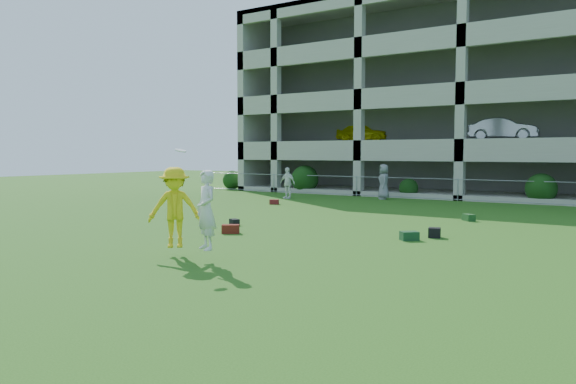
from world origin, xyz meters
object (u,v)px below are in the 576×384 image
Objects in this scene: bystander_c at (384,182)px; frisbee_contest at (182,208)px; parking_garage at (500,100)px; crate_d at (434,233)px; bystander_b at (287,183)px.

frisbee_contest reaches higher than bystander_c.
parking_garage is (3.71, 9.93, 5.05)m from bystander_c.
crate_d is at bearing 58.48° from frisbee_contest.
frisbee_contest is at bearing -91.33° from parking_garage.
frisbee_contest is at bearing -57.12° from bystander_b.
parking_garage is (8.38, 12.51, 5.14)m from bystander_b.
parking_garage is (-3.38, 22.05, 5.86)m from crate_d.
parking_garage is at bearing 88.67° from frisbee_contest.
frisbee_contest is 29.05m from parking_garage.
bystander_c reaches higher than crate_d.
frisbee_contest is (-4.04, -6.59, 1.07)m from crate_d.
bystander_b is at bearing -94.43° from bystander_c.
bystander_b is 0.06× the size of parking_garage.
crate_d is 0.01× the size of parking_garage.
parking_garage is at bearing 63.53° from bystander_b.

